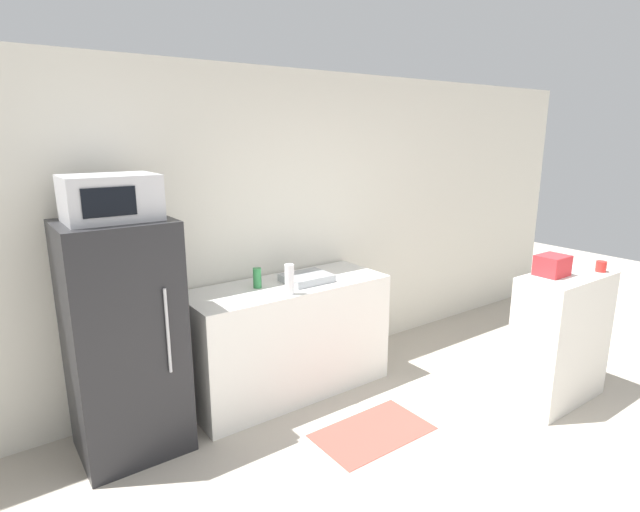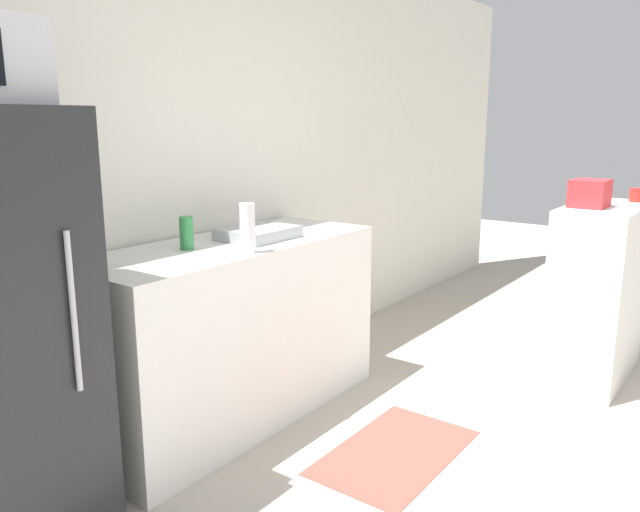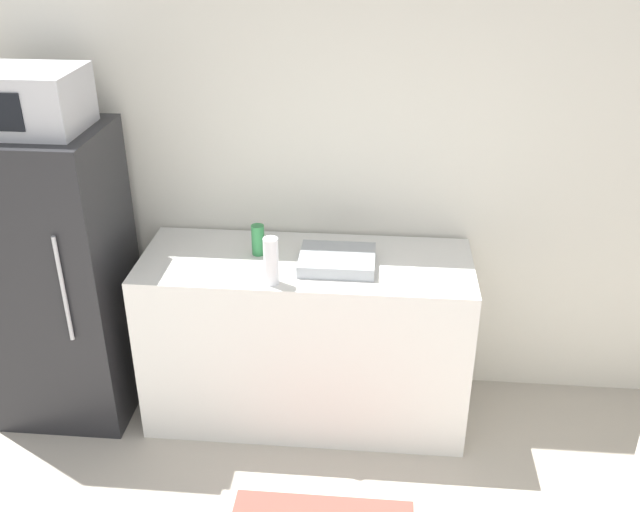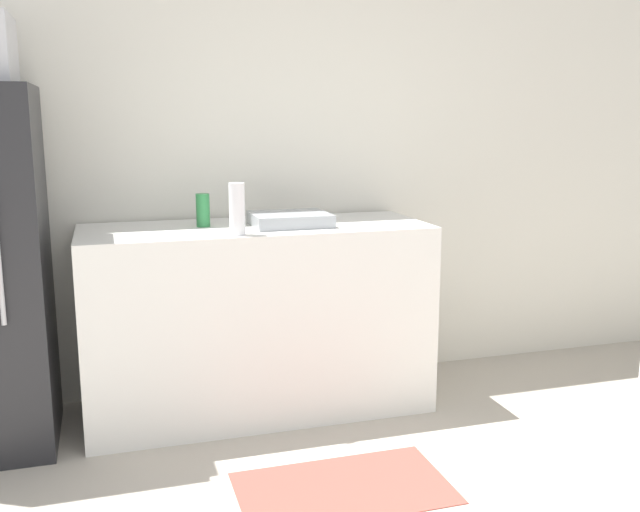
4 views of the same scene
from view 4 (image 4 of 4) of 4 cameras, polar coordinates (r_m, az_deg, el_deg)
name	(u,v)px [view 4 (image 4 of 4)]	position (r m, az deg, el deg)	size (l,w,h in m)	color
wall_back	(253,143)	(3.76, -5.39, 8.97)	(8.00, 0.06, 2.60)	silver
counter	(257,319)	(3.52, -5.04, -5.01)	(1.65, 0.63, 0.92)	silver
sink_basin	(290,219)	(3.41, -2.41, 2.95)	(0.37, 0.30, 0.06)	#9EA3A8
bottle_tall	(237,209)	(3.15, -6.65, 3.75)	(0.07, 0.07, 0.23)	silver
bottle_short	(203,210)	(3.42, -9.35, 3.64)	(0.06, 0.06, 0.16)	#2D7F42
kitchen_rug	(344,487)	(2.95, 1.90, -18.02)	(0.83, 0.49, 0.01)	#99473D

